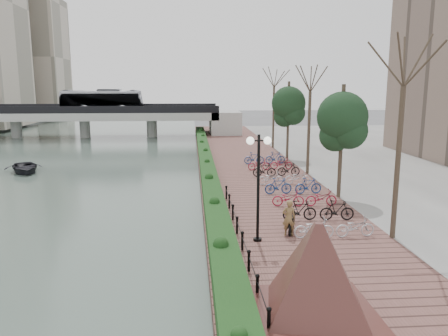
{
  "coord_description": "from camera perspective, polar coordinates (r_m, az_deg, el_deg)",
  "views": [
    {
      "loc": [
        -0.53,
        -15.28,
        6.9
      ],
      "look_at": [
        1.39,
        10.65,
        2.0
      ],
      "focal_mm": 35.0,
      "sensor_mm": 36.0,
      "label": 1
    }
  ],
  "objects": [
    {
      "name": "chain_fence",
      "position": [
        18.4,
        2.05,
        -8.52
      ],
      "size": [
        0.1,
        14.1,
        0.7
      ],
      "color": "black",
      "rests_on": "promenade"
    },
    {
      "name": "motorcycle",
      "position": [
        19.79,
        8.72,
        -6.96
      ],
      "size": [
        0.83,
        1.5,
        0.89
      ],
      "primitive_type": null,
      "rotation": [
        0.0,
        0.0,
        -0.29
      ],
      "color": "black",
      "rests_on": "promenade"
    },
    {
      "name": "bicycle_parking",
      "position": [
        27.66,
        8.47,
        -1.82
      ],
      "size": [
        2.4,
        19.89,
        1.0
      ],
      "color": "silver",
      "rests_on": "promenade"
    },
    {
      "name": "granite_monument",
      "position": [
        12.65,
        12.06,
        -12.9
      ],
      "size": [
        5.19,
        5.19,
        2.75
      ],
      "color": "#461E1E",
      "rests_on": "promenade"
    },
    {
      "name": "boat",
      "position": [
        38.71,
        -24.62,
        0.09
      ],
      "size": [
        4.36,
        4.92,
        0.84
      ],
      "primitive_type": "imported",
      "rotation": [
        0.0,
        0.0,
        0.44
      ],
      "color": "black",
      "rests_on": "river_water"
    },
    {
      "name": "pedestrian",
      "position": [
        19.16,
        8.47,
        -6.46
      ],
      "size": [
        0.61,
        0.43,
        1.58
      ],
      "primitive_type": "imported",
      "rotation": [
        0.0,
        0.0,
        3.06
      ],
      "color": "brown",
      "rests_on": "promenade"
    },
    {
      "name": "river_water",
      "position": [
        43.35,
        -23.66,
        0.62
      ],
      "size": [
        30.0,
        130.0,
        0.02
      ],
      "primitive_type": "cube",
      "color": "#44554D",
      "rests_on": "ground"
    },
    {
      "name": "bridge",
      "position": [
        61.97,
        -17.36,
        6.92
      ],
      "size": [
        36.0,
        10.77,
        6.5
      ],
      "color": "#AAA9A5",
      "rests_on": "ground"
    },
    {
      "name": "lamppost",
      "position": [
        17.81,
        4.53,
        0.49
      ],
      "size": [
        1.02,
        0.32,
        4.48
      ],
      "color": "black",
      "rests_on": "promenade"
    },
    {
      "name": "ground",
      "position": [
        16.77,
        -2.11,
        -13.63
      ],
      "size": [
        220.0,
        220.0,
        0.0
      ],
      "primitive_type": "plane",
      "color": "#59595B",
      "rests_on": "ground"
    },
    {
      "name": "hedge",
      "position": [
        35.82,
        -2.35,
        0.86
      ],
      "size": [
        1.1,
        56.0,
        0.6
      ],
      "primitive_type": "cube",
      "color": "#163C15",
      "rests_on": "promenade"
    },
    {
      "name": "promenade",
      "position": [
        33.75,
        3.57,
        -0.71
      ],
      "size": [
        8.0,
        75.0,
        0.5
      ],
      "primitive_type": "cube",
      "color": "brown",
      "rests_on": "ground"
    },
    {
      "name": "street_trees",
      "position": [
        29.4,
        12.7,
        4.14
      ],
      "size": [
        3.2,
        37.12,
        6.8
      ],
      "color": "#33261E",
      "rests_on": "promenade"
    }
  ]
}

